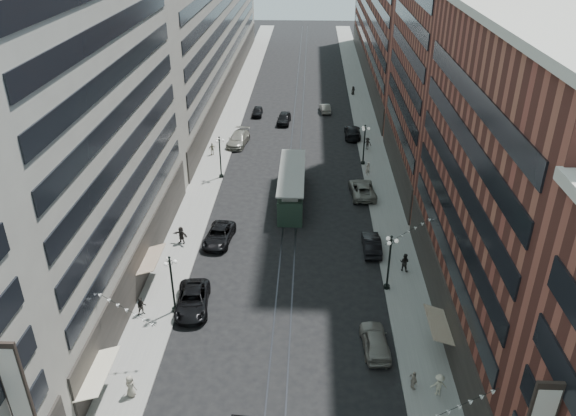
% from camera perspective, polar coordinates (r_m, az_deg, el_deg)
% --- Properties ---
extents(ground, '(220.00, 220.00, 0.00)m').
position_cam_1_polar(ground, '(76.05, 0.66, 4.53)').
color(ground, black).
rests_on(ground, ground).
extents(sidewalk_west, '(4.00, 180.00, 0.15)m').
position_cam_1_polar(sidewalk_west, '(86.24, -6.51, 7.33)').
color(sidewalk_west, gray).
rests_on(sidewalk_west, ground).
extents(sidewalk_east, '(4.00, 180.00, 0.15)m').
position_cam_1_polar(sidewalk_east, '(85.73, 8.30, 7.09)').
color(sidewalk_east, gray).
rests_on(sidewalk_east, ground).
extents(rail_west, '(0.12, 180.00, 0.02)m').
position_cam_1_polar(rail_west, '(85.32, 0.40, 7.24)').
color(rail_west, '#2D2D33').
rests_on(rail_west, ground).
extents(rail_east, '(0.12, 180.00, 0.02)m').
position_cam_1_polar(rail_east, '(85.29, 1.35, 7.22)').
color(rail_east, '#2D2D33').
rests_on(rail_east, ground).
extents(building_west_mid, '(8.00, 36.00, 28.00)m').
position_cam_1_polar(building_west_mid, '(49.50, -20.50, 6.90)').
color(building_west_mid, '#9C988A').
rests_on(building_west_mid, ground).
extents(building_west_far, '(8.00, 90.00, 26.00)m').
position_cam_1_polar(building_west_far, '(108.75, -8.16, 18.65)').
color(building_west_far, '#9C988A').
rests_on(building_west_far, ground).
extents(building_east_mid, '(8.00, 30.00, 24.00)m').
position_cam_1_polar(building_east_mid, '(44.55, 21.82, 1.50)').
color(building_east_mid, brown).
rests_on(building_east_mid, ground).
extents(building_east_tower, '(8.00, 26.00, 42.00)m').
position_cam_1_polar(building_east_tower, '(68.01, 15.99, 19.15)').
color(building_east_tower, brown).
rests_on(building_east_tower, ground).
extents(building_east_far, '(8.00, 72.00, 24.00)m').
position_cam_1_polar(building_east_far, '(117.10, 10.23, 18.67)').
color(building_east_far, brown).
rests_on(building_east_far, ground).
extents(lamppost_sw_far, '(1.03, 1.14, 5.52)m').
position_cam_1_polar(lamppost_sw_far, '(47.88, -11.70, -7.41)').
color(lamppost_sw_far, black).
rests_on(lamppost_sw_far, sidewalk_west).
extents(lamppost_sw_mid, '(1.03, 1.14, 5.52)m').
position_cam_1_polar(lamppost_sw_mid, '(71.09, -6.91, 5.29)').
color(lamppost_sw_mid, black).
rests_on(lamppost_sw_mid, sidewalk_west).
extents(lamppost_se_far, '(1.03, 1.14, 5.52)m').
position_cam_1_polar(lamppost_se_far, '(50.37, 10.25, -5.29)').
color(lamppost_se_far, black).
rests_on(lamppost_se_far, sidewalk_east).
extents(lamppost_se_mid, '(1.03, 1.14, 5.52)m').
position_cam_1_polar(lamppost_se_mid, '(75.19, 7.75, 6.54)').
color(lamppost_se_mid, black).
rests_on(lamppost_se_mid, sidewalk_east).
extents(streetcar, '(2.95, 13.35, 3.69)m').
position_cam_1_polar(streetcar, '(65.68, 0.39, 2.17)').
color(streetcar, '#24382B').
rests_on(streetcar, ground).
extents(car_2, '(3.26, 6.10, 1.63)m').
position_cam_1_polar(car_2, '(49.38, -9.67, -9.24)').
color(car_2, black).
rests_on(car_2, ground).
extents(car_4, '(2.30, 5.02, 1.67)m').
position_cam_1_polar(car_4, '(45.25, 8.86, -13.19)').
color(car_4, gray).
rests_on(car_4, ground).
extents(pedestrian_1, '(0.97, 0.75, 1.76)m').
position_cam_1_polar(pedestrian_1, '(42.54, -15.72, -17.01)').
color(pedestrian_1, gray).
rests_on(pedestrian_1, sidewalk_west).
extents(pedestrian_2, '(0.90, 0.72, 1.63)m').
position_cam_1_polar(pedestrian_2, '(49.36, -14.66, -9.65)').
color(pedestrian_2, black).
rests_on(pedestrian_2, sidewalk_west).
extents(pedestrian_4, '(0.75, 1.00, 1.56)m').
position_cam_1_polar(pedestrian_4, '(42.53, 12.65, -16.73)').
color(pedestrian_4, '#A89B8B').
rests_on(pedestrian_4, sidewalk_east).
extents(car_7, '(3.13, 5.80, 1.54)m').
position_cam_1_polar(car_7, '(58.21, -7.03, -2.76)').
color(car_7, black).
rests_on(car_7, ground).
extents(car_8, '(3.28, 6.43, 1.79)m').
position_cam_1_polar(car_8, '(82.38, -5.09, 7.00)').
color(car_8, gray).
rests_on(car_8, ground).
extents(car_9, '(1.66, 4.10, 1.39)m').
position_cam_1_polar(car_9, '(94.55, -3.14, 9.76)').
color(car_9, black).
rests_on(car_9, ground).
extents(car_10, '(1.72, 4.82, 1.58)m').
position_cam_1_polar(car_10, '(56.90, 8.49, -3.64)').
color(car_10, black).
rests_on(car_10, ground).
extents(car_11, '(3.17, 6.18, 1.67)m').
position_cam_1_polar(car_11, '(67.67, 7.56, 1.92)').
color(car_11, slate).
rests_on(car_11, ground).
extents(car_12, '(2.41, 5.79, 1.67)m').
position_cam_1_polar(car_12, '(85.61, 6.56, 7.71)').
color(car_12, black).
rests_on(car_12, ground).
extents(car_13, '(2.34, 5.06, 1.68)m').
position_cam_1_polar(car_13, '(90.75, -0.42, 9.10)').
color(car_13, black).
rests_on(car_13, ground).
extents(car_14, '(1.97, 4.41, 1.41)m').
position_cam_1_polar(car_14, '(96.33, 3.79, 10.10)').
color(car_14, slate).
rests_on(car_14, ground).
extents(pedestrian_5, '(1.78, 1.18, 1.86)m').
position_cam_1_polar(pedestrian_5, '(58.24, -10.80, -2.71)').
color(pedestrian_5, black).
rests_on(pedestrian_5, sidewalk_west).
extents(pedestrian_6, '(1.11, 0.84, 1.73)m').
position_cam_1_polar(pedestrian_6, '(78.93, -7.70, 5.98)').
color(pedestrian_6, '#B9B299').
rests_on(pedestrian_6, sidewalk_west).
extents(pedestrian_7, '(1.02, 0.84, 1.85)m').
position_cam_1_polar(pedestrian_7, '(54.14, 11.74, -5.42)').
color(pedestrian_7, black).
rests_on(pedestrian_7, sidewalk_east).
extents(pedestrian_8, '(0.79, 0.67, 1.82)m').
position_cam_1_polar(pedestrian_8, '(72.67, 8.11, 3.98)').
color(pedestrian_8, beige).
rests_on(pedestrian_8, sidewalk_east).
extents(pedestrian_9, '(1.22, 0.76, 1.76)m').
position_cam_1_polar(pedestrian_9, '(80.81, 8.07, 6.50)').
color(pedestrian_9, black).
rests_on(pedestrian_9, sidewalk_east).
extents(pedestrian_extra_1, '(0.86, 0.68, 1.56)m').
position_cam_1_polar(pedestrian_extra_1, '(105.91, 6.64, 11.78)').
color(pedestrian_extra_1, black).
rests_on(pedestrian_extra_1, sidewalk_east).
extents(pedestrian_extra_2, '(1.15, 0.49, 1.77)m').
position_cam_1_polar(pedestrian_extra_2, '(42.49, 15.08, -16.96)').
color(pedestrian_extra_2, '#B9B399').
rests_on(pedestrian_extra_2, sidewalk_east).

